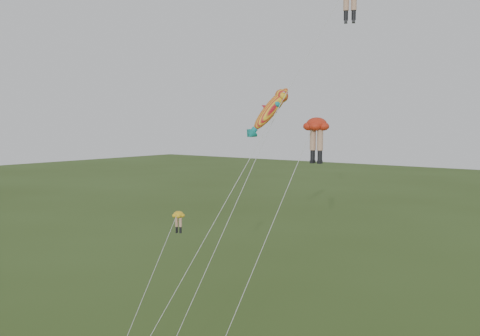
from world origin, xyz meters
The scene contains 3 objects.
legs_kite_red_mid centered at (5.76, 5.51, 13.71)m, with size 3.65×7.60×14.47m.
legs_kite_yellow centered at (-4.92, 5.42, 7.33)m, with size 4.50×10.30×8.11m.
fish_kite centered at (1.70, 7.12, 14.93)m, with size 2.97×10.07×16.58m.
Camera 1 is at (20.40, -20.30, 14.19)m, focal length 40.00 mm.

